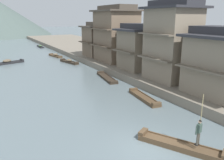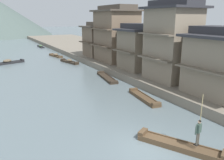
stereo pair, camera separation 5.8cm
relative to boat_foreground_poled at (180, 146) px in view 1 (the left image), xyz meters
The scene contains 14 objects.
ground_plane 1.77m from the boat_foreground_poled, 145.59° to the left, with size 400.00×400.00×0.00m, color slate.
riverbank_right 34.03m from the boat_foreground_poled, 65.64° to the left, with size 18.00×110.00×0.89m, color slate.
boat_foreground_poled is the anchor object (origin of this frame).
boatman_person 1.68m from the boat_foreground_poled, 59.46° to the right, with size 0.55×0.33×3.04m.
boat_moored_nearest 29.99m from the boat_foreground_poled, 84.13° to the left, with size 1.97×4.90×0.71m.
boat_moored_second 34.80m from the boat_foreground_poled, 101.02° to the left, with size 5.71×2.70×0.82m.
boat_moored_third 17.39m from the boat_foreground_poled, 77.28° to the left, with size 1.98×5.89×0.41m.
boat_moored_far 37.77m from the boat_foreground_poled, 85.76° to the left, with size 1.73×4.68×0.71m.
boat_midriver_drifting 55.23m from the boat_foreground_poled, 86.36° to the left, with size 0.94×5.01×0.64m.
boat_midriver_upstream 8.90m from the boat_foreground_poled, 67.77° to the left, with size 1.61×5.02×0.47m.
house_waterfront_second 14.30m from the boat_foreground_poled, 50.48° to the left, with size 5.41×5.93×8.74m.
house_waterfront_tall 19.03m from the boat_foreground_poled, 63.10° to the left, with size 5.25×5.42×6.14m.
house_waterfront_narrow 25.65m from the boat_foreground_poled, 69.07° to the left, with size 6.34×7.21×8.74m.
house_waterfront_far 31.15m from the boat_foreground_poled, 72.91° to the left, with size 6.53×5.43×6.14m.
Camera 1 is at (-8.28, -9.88, 7.77)m, focal length 36.78 mm.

